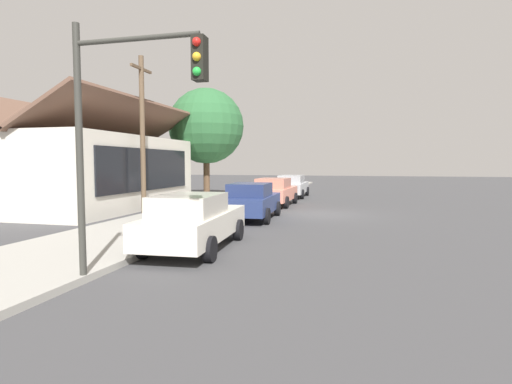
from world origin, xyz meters
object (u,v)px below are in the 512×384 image
car_ivory (194,221)px  traffic_light_main (125,109)px  fire_hydrant_red (225,205)px  car_navy (252,201)px  car_coral (275,192)px  shade_tree (206,126)px  car_silver (292,186)px  utility_pole_wooden (142,132)px

car_ivory → traffic_light_main: size_ratio=0.94×
fire_hydrant_red → car_navy: bearing=-124.7°
car_ivory → car_coral: size_ratio=1.07×
car_ivory → shade_tree: size_ratio=0.64×
car_navy → fire_hydrant_red: bearing=53.2°
car_coral → car_ivory: bearing=-178.2°
car_ivory → traffic_light_main: (-3.56, -0.11, 2.67)m
car_coral → car_silver: size_ratio=0.94×
car_silver → shade_tree: 7.38m
car_silver → traffic_light_main: bearing=-180.0°
car_silver → car_ivory: bearing=179.8°
traffic_light_main → utility_pole_wooden: bearing=28.1°
car_navy → car_ivory: bearing=177.5°
shade_tree → utility_pole_wooden: size_ratio=1.02×
car_coral → car_silver: same height
car_navy → shade_tree: size_ratio=0.59×
car_coral → car_navy: bearing=-177.1°
car_ivory → car_coral: 12.19m
car_coral → utility_pole_wooden: bearing=134.7°
car_silver → shade_tree: size_ratio=0.64×
shade_tree → traffic_light_main: shade_tree is taller
car_coral → shade_tree: bearing=55.4°
traffic_light_main → shade_tree: bearing=16.7°
car_ivory → car_navy: size_ratio=1.08×
car_navy → traffic_light_main: size_ratio=0.87×
car_ivory → car_silver: bearing=-2.7°
shade_tree → traffic_light_main: size_ratio=1.47×
car_silver → shade_tree: (-1.87, 5.79, 4.19)m
traffic_light_main → utility_pole_wooden: (10.59, 5.66, 0.44)m
shade_tree → car_navy: bearing=-149.4°
traffic_light_main → utility_pole_wooden: utility_pole_wooden is taller
traffic_light_main → fire_hydrant_red: bearing=8.6°
car_ivory → car_silver: size_ratio=1.00×
car_silver → utility_pole_wooden: size_ratio=0.65×
car_silver → traffic_light_main: size_ratio=0.93×
car_coral → fire_hydrant_red: (-4.76, 1.41, -0.32)m
car_silver → fire_hydrant_red: 10.85m
car_navy → car_silver: same height
car_coral → traffic_light_main: bearing=-178.0°
shade_tree → fire_hydrant_red: 10.85m
car_silver → utility_pole_wooden: 12.79m
car_ivory → car_silver: (18.18, 0.08, 0.00)m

